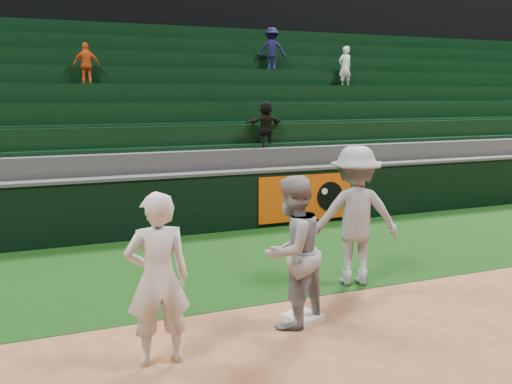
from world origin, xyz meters
TOP-DOWN VIEW (x-y plane):
  - ground at (0.00, 0.00)m, footprint 70.00×70.00m
  - foul_grass at (0.00, 3.00)m, footprint 36.00×4.20m
  - upper_deck at (0.00, 17.45)m, footprint 40.00×12.00m
  - first_base at (0.27, 0.19)m, footprint 0.52×0.52m
  - first_baseman at (-1.64, -0.22)m, footprint 0.70×0.48m
  - baserunner at (0.09, 0.16)m, footprint 1.12×1.03m
  - base_coach at (1.64, 1.21)m, footprint 1.51×1.14m
  - field_wall at (0.03, 5.20)m, footprint 36.00×0.45m
  - stadium_seating at (-0.00, 8.97)m, footprint 36.00×5.95m

SIDE VIEW (x-z plane):
  - ground at x=0.00m, z-range 0.00..0.00m
  - foul_grass at x=0.00m, z-range 0.00..0.01m
  - first_base at x=0.27m, z-range 0.00..0.09m
  - field_wall at x=0.03m, z-range 0.01..1.26m
  - first_baseman at x=-1.64m, z-range 0.00..1.84m
  - baserunner at x=0.09m, z-range 0.00..1.86m
  - base_coach at x=1.64m, z-range 0.01..2.07m
  - stadium_seating at x=0.00m, z-range -0.72..4.13m
  - upper_deck at x=0.00m, z-range 0.00..12.00m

